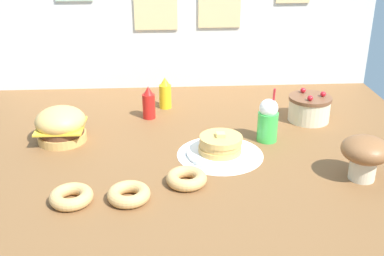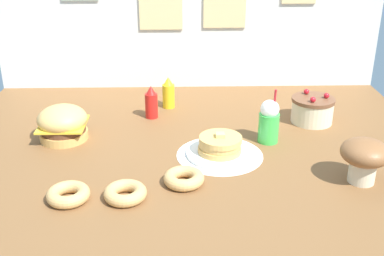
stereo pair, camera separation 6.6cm
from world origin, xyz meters
name	(u,v)px [view 2 (the right image)]	position (x,y,z in m)	size (l,w,h in m)	color
ground_plane	(193,153)	(0.00, 0.00, -0.01)	(2.24, 1.78, 0.02)	brown
back_wall	(189,15)	(0.00, 0.88, 0.43)	(2.24, 0.04, 0.85)	silver
doily_mat	(220,155)	(0.11, -0.05, 0.00)	(0.38, 0.38, 0.00)	white
burger	(63,123)	(-0.60, 0.14, 0.08)	(0.23, 0.23, 0.16)	#DBA859
pancake_stack	(220,147)	(0.12, -0.05, 0.04)	(0.29, 0.29, 0.10)	white
layer_cake	(312,110)	(0.61, 0.31, 0.07)	(0.21, 0.21, 0.16)	beige
ketchup_bottle	(151,103)	(-0.20, 0.39, 0.08)	(0.07, 0.07, 0.17)	red
mustard_bottle	(168,93)	(-0.12, 0.53, 0.08)	(0.07, 0.07, 0.17)	yellow
cream_soda_cup	(269,121)	(0.35, 0.09, 0.10)	(0.09, 0.09, 0.26)	green
donut_pink_glaze	(68,194)	(-0.47, -0.39, 0.03)	(0.16, 0.16, 0.05)	tan
donut_chocolate	(125,193)	(-0.26, -0.39, 0.03)	(0.16, 0.16, 0.05)	tan
donut_vanilla	(184,178)	(-0.04, -0.29, 0.03)	(0.16, 0.16, 0.05)	tan
mushroom_stool	(365,156)	(0.65, -0.29, 0.11)	(0.19, 0.19, 0.18)	beige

